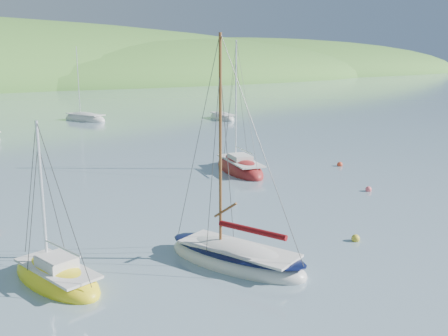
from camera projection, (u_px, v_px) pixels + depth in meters
ground at (332, 257)px, 21.00m from camera, size 700.00×700.00×0.00m
daysailer_white at (236, 258)px, 20.36m from camera, size 3.89×6.79×9.84m
sloop_red at (240, 168)px, 37.14m from camera, size 4.65×7.40×10.36m
sailboat_yellow at (57, 278)px, 18.66m from camera, size 2.65×5.21×6.61m
distant_sloop_b at (85, 119)px, 67.65m from camera, size 4.52×7.94×10.71m
distant_sloop_d at (222, 118)px, 69.33m from camera, size 4.15×7.01×9.45m
mooring_buoys at (269, 208)px, 27.64m from camera, size 25.64×12.09×0.48m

